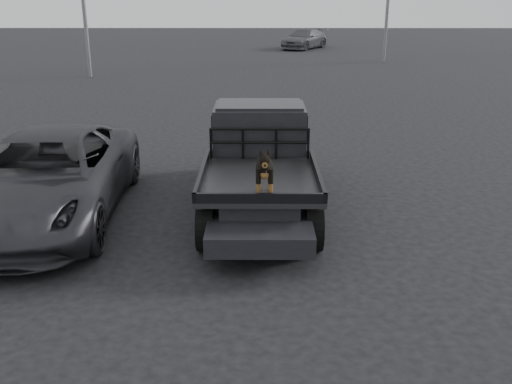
# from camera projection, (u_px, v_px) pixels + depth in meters

# --- Properties ---
(ground) EXTENTS (120.00, 120.00, 0.00)m
(ground) POSITION_uv_depth(u_px,v_px,m) (295.00, 269.00, 8.23)
(ground) COLOR black
(ground) RESTS_ON ground
(flatbed_ute) EXTENTS (2.00, 5.40, 0.92)m
(flatbed_ute) POSITION_uv_depth(u_px,v_px,m) (259.00, 186.00, 10.34)
(flatbed_ute) COLOR black
(flatbed_ute) RESTS_ON ground
(ute_cab) EXTENTS (1.72, 1.30, 0.88)m
(ute_cab) POSITION_uv_depth(u_px,v_px,m) (260.00, 126.00, 10.93)
(ute_cab) COLOR black
(ute_cab) RESTS_ON flatbed_ute
(headache_rack) EXTENTS (1.80, 0.08, 0.55)m
(headache_rack) POSITION_uv_depth(u_px,v_px,m) (260.00, 144.00, 10.28)
(headache_rack) COLOR black
(headache_rack) RESTS_ON flatbed_ute
(dog) EXTENTS (0.32, 0.60, 0.74)m
(dog) POSITION_uv_depth(u_px,v_px,m) (264.00, 171.00, 8.42)
(dog) COLOR black
(dog) RESTS_ON flatbed_ute
(parked_suv) EXTENTS (2.74, 5.52, 1.50)m
(parked_suv) POSITION_uv_depth(u_px,v_px,m) (47.00, 177.00, 9.89)
(parked_suv) COLOR #2F2F35
(parked_suv) RESTS_ON ground
(distant_car_b) EXTENTS (3.98, 4.97, 1.35)m
(distant_car_b) POSITION_uv_depth(u_px,v_px,m) (304.00, 39.00, 40.52)
(distant_car_b) COLOR #4B4C51
(distant_car_b) RESTS_ON ground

